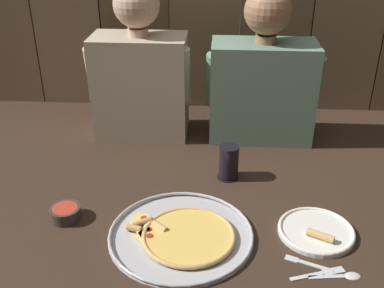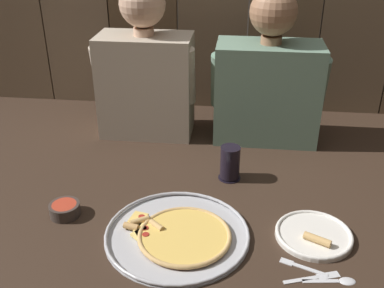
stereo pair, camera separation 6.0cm
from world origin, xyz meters
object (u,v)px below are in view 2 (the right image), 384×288
diner_right (268,75)px  diner_left (145,67)px  dinner_plate (314,235)px  dipping_bowl (65,209)px  drinking_glass (230,163)px  pizza_tray (178,234)px

diner_right → diner_left: bearing=-180.0°
dinner_plate → dipping_bowl: 0.76m
drinking_glass → diner_left: (-0.36, 0.34, 0.22)m
drinking_glass → pizza_tray: bearing=-111.6°
drinking_glass → diner_left: bearing=136.7°
diner_left → diner_right: 0.49m
dipping_bowl → diner_left: diner_left is taller
diner_left → diner_right: diner_left is taller
dinner_plate → dipping_bowl: dipping_bowl is taller
pizza_tray → dinner_plate: 0.40m
pizza_tray → drinking_glass: drinking_glass is taller
pizza_tray → diner_left: diner_left is taller
pizza_tray → diner_left: size_ratio=0.68×
drinking_glass → dipping_bowl: (-0.50, -0.28, -0.04)m
diner_left → dipping_bowl: bearing=-102.9°
drinking_glass → diner_right: bearing=69.3°
diner_left → diner_right: (0.49, 0.00, -0.01)m
drinking_glass → diner_left: 0.54m
pizza_tray → dipping_bowl: size_ratio=4.46×
pizza_tray → dipping_bowl: dipping_bowl is taller
pizza_tray → drinking_glass: size_ratio=3.44×
dinner_plate → pizza_tray: bearing=-173.8°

